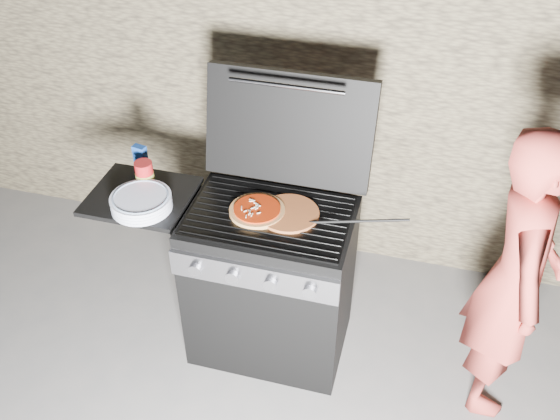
% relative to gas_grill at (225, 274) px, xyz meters
% --- Properties ---
extents(ground, '(50.00, 50.00, 0.00)m').
position_rel_gas_grill_xyz_m(ground, '(0.25, 0.00, -0.46)').
color(ground, slate).
extents(stone_wall, '(8.00, 0.35, 1.80)m').
position_rel_gas_grill_xyz_m(stone_wall, '(0.25, 1.05, 0.44)').
color(stone_wall, '#7C6F50').
rests_on(stone_wall, ground).
extents(gas_grill, '(1.34, 0.79, 0.91)m').
position_rel_gas_grill_xyz_m(gas_grill, '(0.00, 0.00, 0.00)').
color(gas_grill, black).
rests_on(gas_grill, ground).
extents(pizza_topped, '(0.32, 0.32, 0.03)m').
position_rel_gas_grill_xyz_m(pizza_topped, '(0.19, 0.00, 0.47)').
color(pizza_topped, tan).
rests_on(pizza_topped, gas_grill).
extents(pizza_plain, '(0.30, 0.30, 0.02)m').
position_rel_gas_grill_xyz_m(pizza_plain, '(0.34, 0.02, 0.46)').
color(pizza_plain, orange).
rests_on(pizza_plain, gas_grill).
extents(sauce_jar, '(0.12, 0.12, 0.14)m').
position_rel_gas_grill_xyz_m(sauce_jar, '(-0.42, 0.07, 0.52)').
color(sauce_jar, '#A6171A').
rests_on(sauce_jar, gas_grill).
extents(blue_carton, '(0.07, 0.05, 0.15)m').
position_rel_gas_grill_xyz_m(blue_carton, '(-0.50, 0.20, 0.52)').
color(blue_carton, '#153F97').
rests_on(blue_carton, gas_grill).
extents(plate_stack, '(0.34, 0.34, 0.07)m').
position_rel_gas_grill_xyz_m(plate_stack, '(-0.36, -0.10, 0.48)').
color(plate_stack, white).
rests_on(plate_stack, gas_grill).
extents(person, '(0.40, 0.58, 1.55)m').
position_rel_gas_grill_xyz_m(person, '(1.40, 0.01, 0.32)').
color(person, '#B23B32').
rests_on(person, ground).
extents(tongs, '(0.50, 0.06, 0.10)m').
position_rel_gas_grill_xyz_m(tongs, '(0.65, 0.00, 0.51)').
color(tongs, black).
rests_on(tongs, gas_grill).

